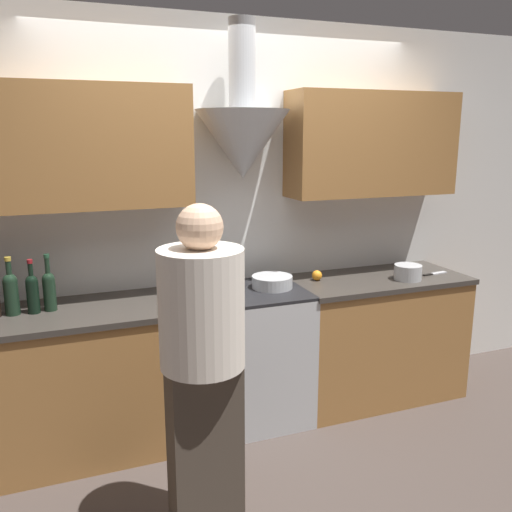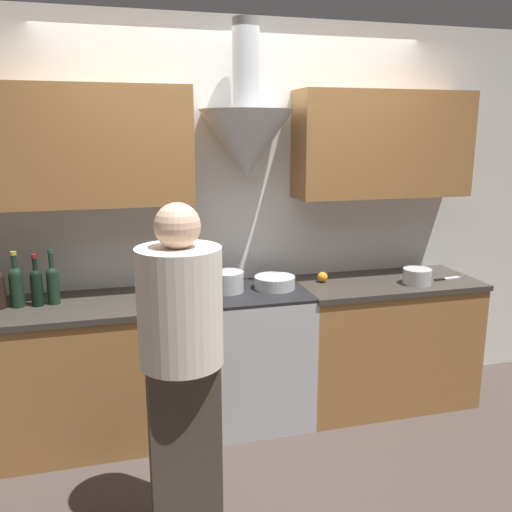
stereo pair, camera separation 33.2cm
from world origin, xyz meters
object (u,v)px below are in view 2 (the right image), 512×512
at_px(wine_bottle_6, 53,283).
at_px(mixing_bowl, 275,282).
at_px(stove_range, 252,354).
at_px(saucepan, 417,276).
at_px(stock_pot, 227,282).
at_px(orange_fruit, 323,277).
at_px(person_foreground_left, 182,361).
at_px(wine_bottle_5, 37,285).
at_px(wine_bottle_4, 16,285).

relative_size(wine_bottle_6, mixing_bowl, 1.24).
relative_size(stove_range, saucepan, 4.75).
xyz_separation_m(wine_bottle_6, mixing_bowl, (1.36, -0.03, -0.09)).
xyz_separation_m(stock_pot, orange_fruit, (0.67, 0.05, -0.03)).
xyz_separation_m(stock_pot, person_foreground_left, (-0.42, -0.95, -0.09)).
height_order(wine_bottle_5, orange_fruit, wine_bottle_5).
bearing_deg(wine_bottle_5, orange_fruit, 1.43).
height_order(wine_bottle_4, saucepan, wine_bottle_4).
xyz_separation_m(wine_bottle_5, saucepan, (2.40, -0.16, -0.07)).
xyz_separation_m(stock_pot, saucepan, (1.26, -0.16, -0.01)).
bearing_deg(saucepan, orange_fruit, 160.98).
bearing_deg(wine_bottle_6, stock_pot, -0.98).
height_order(wine_bottle_4, stock_pot, wine_bottle_4).
bearing_deg(person_foreground_left, wine_bottle_4, 130.48).
bearing_deg(orange_fruit, wine_bottle_6, -179.01).
distance_m(stove_range, wine_bottle_4, 1.51).
height_order(stock_pot, person_foreground_left, person_foreground_left).
height_order(wine_bottle_6, saucepan, wine_bottle_6).
bearing_deg(wine_bottle_4, stove_range, -1.47).
relative_size(wine_bottle_6, person_foreground_left, 0.21).
xyz_separation_m(stove_range, person_foreground_left, (-0.57, -0.93, 0.42)).
bearing_deg(wine_bottle_6, stove_range, -1.92).
bearing_deg(stock_pot, stove_range, -8.07).
bearing_deg(stove_range, person_foreground_left, -121.60).
bearing_deg(orange_fruit, mixing_bowl, -170.99).
bearing_deg(wine_bottle_5, saucepan, -3.81).
distance_m(mixing_bowl, person_foreground_left, 1.20).
bearing_deg(wine_bottle_4, mixing_bowl, -0.83).
bearing_deg(wine_bottle_6, person_foreground_left, -57.13).
bearing_deg(orange_fruit, stove_range, -172.25).
xyz_separation_m(wine_bottle_5, orange_fruit, (1.80, 0.05, -0.09)).
relative_size(orange_fruit, saucepan, 0.37).
height_order(saucepan, person_foreground_left, person_foreground_left).
height_order(wine_bottle_4, wine_bottle_5, wine_bottle_4).
height_order(stock_pot, orange_fruit, stock_pot).
height_order(stove_range, saucepan, saucepan).
relative_size(stock_pot, saucepan, 1.13).
relative_size(wine_bottle_4, mixing_bowl, 1.24).
relative_size(wine_bottle_4, wine_bottle_5, 1.07).
relative_size(wine_bottle_5, saucepan, 1.65).
distance_m(orange_fruit, person_foreground_left, 1.48).
xyz_separation_m(wine_bottle_4, orange_fruit, (1.91, 0.03, -0.10)).
distance_m(wine_bottle_6, stock_pot, 1.05).
height_order(stove_range, wine_bottle_5, wine_bottle_5).
bearing_deg(saucepan, person_foreground_left, -154.64).
bearing_deg(orange_fruit, person_foreground_left, -137.33).
xyz_separation_m(wine_bottle_4, saucepan, (2.51, -0.17, -0.08)).
bearing_deg(wine_bottle_4, person_foreground_left, -49.52).
distance_m(wine_bottle_5, wine_bottle_6, 0.09).
xyz_separation_m(wine_bottle_4, mixing_bowl, (1.55, -0.02, -0.09)).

